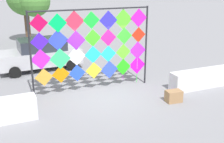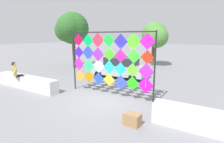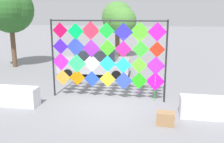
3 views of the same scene
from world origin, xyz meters
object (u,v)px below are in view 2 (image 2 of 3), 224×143
object	(u,v)px
kite_display_rack	(109,59)
parked_car	(120,67)
tree_palm_like	(72,29)
tree_far_right	(155,35)
seated_vendor	(17,73)
cardboard_box_large	(132,119)

from	to	relation	value
kite_display_rack	parked_car	world-z (taller)	kite_display_rack
tree_palm_like	tree_far_right	bearing A→B (deg)	38.30
parked_car	tree_far_right	world-z (taller)	tree_far_right
seated_vendor	tree_palm_like	bearing A→B (deg)	107.76
tree_far_right	tree_palm_like	world-z (taller)	tree_palm_like
cardboard_box_large	tree_far_right	size ratio (longest dim) A/B	0.13
tree_palm_like	kite_display_rack	bearing A→B (deg)	-35.08
kite_display_rack	cardboard_box_large	xyz separation A→B (m)	(2.27, -2.15, -1.68)
seated_vendor	cardboard_box_large	xyz separation A→B (m)	(7.32, -0.47, -0.72)
seated_vendor	tree_palm_like	distance (m)	7.56
seated_vendor	cardboard_box_large	size ratio (longest dim) A/B	2.82
cardboard_box_large	tree_palm_like	world-z (taller)	tree_palm_like
cardboard_box_large	kite_display_rack	bearing A→B (deg)	136.50
cardboard_box_large	tree_far_right	xyz separation A→B (m)	(-3.22, 12.16, 2.80)
tree_palm_like	seated_vendor	bearing A→B (deg)	-72.24
parked_car	tree_palm_like	distance (m)	6.60
seated_vendor	cardboard_box_large	bearing A→B (deg)	-3.71
kite_display_rack	tree_palm_like	bearing A→B (deg)	144.92
kite_display_rack	tree_far_right	bearing A→B (deg)	95.45
cardboard_box_large	tree_palm_like	size ratio (longest dim) A/B	0.11
kite_display_rack	seated_vendor	xyz separation A→B (m)	(-5.06, -1.68, -0.96)
kite_display_rack	seated_vendor	bearing A→B (deg)	-161.67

